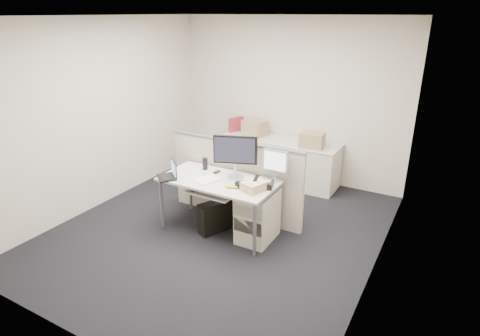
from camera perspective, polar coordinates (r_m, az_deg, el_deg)
The scene contains 29 objects.
floor at distance 5.48m, azimuth -2.95°, elevation -8.76°, with size 4.00×4.50×0.01m, color black.
ceiling at distance 4.74m, azimuth -3.61°, elevation 20.81°, with size 4.00×4.50×0.01m, color white.
wall_back at distance 6.89m, azimuth 6.98°, elevation 9.54°, with size 4.00×0.02×2.70m, color beige.
wall_front at distance 3.40m, azimuth -24.12°, elevation -4.85°, with size 4.00×0.02×2.70m, color beige.
wall_left at distance 6.22m, azimuth -19.13°, elevation 7.25°, with size 0.02×4.50×2.70m, color beige.
wall_right at distance 4.26m, azimuth 20.09°, elevation 0.94°, with size 0.02×4.50×2.70m, color beige.
desk at distance 5.18m, azimuth -3.09°, elevation -2.34°, with size 1.50×0.75×0.73m.
keyboard_tray at distance 5.06m, azimuth -4.17°, elevation -3.51°, with size 0.62×0.32×0.02m, color silver.
drawer_pedestal at distance 5.12m, azimuth 2.54°, elevation -6.84°, with size 0.40×0.55×0.65m, color #A9A290.
cubicle_partition at distance 5.57m, azimuth -0.62°, elevation -1.82°, with size 2.00×0.06×1.10m, color beige.
back_counter at distance 6.88m, azimuth 5.58°, elevation 0.98°, with size 2.00×0.60×0.72m, color #A9A290.
monitor_main at distance 5.12m, azimuth -0.67°, elevation 1.59°, with size 0.56×0.22×0.56m, color black.
monitor_small at distance 5.05m, azimuth 5.05°, elevation 0.27°, with size 0.33×0.17×0.41m, color #B7B7BC.
laptop at distance 5.25m, azimuth -10.51°, elevation -0.31°, with size 0.29×0.22×0.22m, color black.
trackball at distance 4.93m, azimuth 0.02°, elevation -2.37°, with size 0.14×0.14×0.05m, color black.
desk_phone at distance 4.93m, azimuth 3.29°, elevation -2.29°, with size 0.24×0.20×0.08m, color black.
paper_stack at distance 5.15m, azimuth -4.71°, elevation -1.65°, with size 0.23×0.30×0.01m, color white.
sticky_pad at distance 5.17m, azimuth -3.58°, elevation -1.51°, with size 0.07×0.07×0.01m, color yellow.
travel_mug at distance 5.47m, azimuth -4.99°, elevation 0.55°, with size 0.07×0.07×0.15m, color black.
banana at distance 4.89m, azimuth -1.27°, elevation -2.70°, with size 0.17×0.04×0.04m, color gold.
cellphone at distance 5.38m, azimuth -3.32°, elevation -0.57°, with size 0.06×0.11×0.01m, color black.
manila_folders at distance 4.84m, azimuth 2.08°, elevation -2.54°, with size 0.22×0.29×0.11m, color tan.
keyboard at distance 5.10m, azimuth -4.40°, elevation -3.00°, with size 0.44×0.16×0.02m, color black.
pc_tower_desk at distance 5.35m, azimuth -3.58°, elevation -6.92°, with size 0.18×0.45×0.42m, color black.
pc_tower_spare_dark at distance 7.16m, azimuth -3.24°, elevation 0.42°, with size 0.16×0.40×0.38m, color black.
pc_tower_spare_silver at distance 7.69m, azimuth -4.48°, elevation 2.22°, with size 0.20×0.49×0.46m, color #B7B7BC.
cardboard_box_left at distance 6.95m, azimuth 2.08°, elevation 5.64°, with size 0.38×0.28×0.28m, color #917E50.
cardboard_box_right at distance 6.41m, azimuth 10.20°, elevation 3.85°, with size 0.36×0.28×0.26m, color #917E50.
red_binder at distance 7.20m, azimuth -0.54°, elevation 6.17°, with size 0.07×0.30×0.28m, color maroon.
Camera 1 is at (2.57, -3.99, 2.74)m, focal length 30.00 mm.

